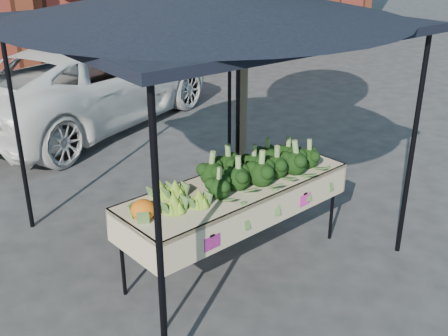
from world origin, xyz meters
TOP-DOWN VIEW (x-y plane):
  - ground at (0.00, 0.00)m, footprint 90.00×90.00m
  - table at (-0.05, -0.12)m, footprint 2.45×0.96m
  - canopy at (0.02, 0.47)m, footprint 3.16×3.16m
  - broccoli_heap at (0.22, -0.09)m, footprint 1.40×0.60m
  - romanesco_cluster at (-0.72, -0.08)m, footprint 0.46×0.60m
  - cauliflower_pair at (-1.10, -0.17)m, footprint 0.23×0.23m
  - street_tree at (0.98, 1.07)m, footprint 2.14×2.14m

SIDE VIEW (x-z plane):
  - ground at x=0.00m, z-range 0.00..0.00m
  - table at x=-0.05m, z-range 0.00..0.90m
  - cauliflower_pair at x=-1.10m, z-range 0.90..1.11m
  - romanesco_cluster at x=-0.72m, z-range 0.90..1.13m
  - broccoli_heap at x=0.22m, z-range 0.90..1.20m
  - canopy at x=0.02m, z-range 0.00..2.74m
  - street_tree at x=0.98m, z-range 0.00..4.22m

